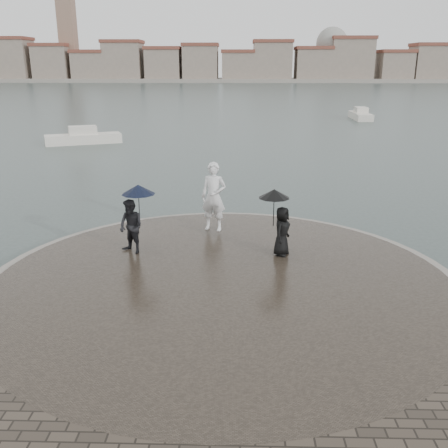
{
  "coord_description": "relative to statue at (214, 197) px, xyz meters",
  "views": [
    {
      "loc": [
        0.38,
        -8.41,
        5.7
      ],
      "look_at": [
        0.0,
        4.8,
        1.45
      ],
      "focal_mm": 40.0,
      "sensor_mm": 36.0,
      "label": 1
    }
  ],
  "objects": [
    {
      "name": "far_skyline",
      "position": [
        -5.87,
        153.13,
        4.1
      ],
      "size": [
        260.0,
        20.0,
        37.0
      ],
      "color": "gray",
      "rests_on": "ground"
    },
    {
      "name": "kerb_ring",
      "position": [
        0.42,
        -4.07,
        -1.35
      ],
      "size": [
        12.5,
        12.5,
        0.32
      ],
      "primitive_type": "cylinder",
      "color": "gray",
      "rests_on": "ground"
    },
    {
      "name": "visitor_left",
      "position": [
        -2.25,
        -2.18,
        -0.06
      ],
      "size": [
        1.23,
        1.06,
        2.04
      ],
      "color": "black",
      "rests_on": "quay_tip"
    },
    {
      "name": "visitor_right",
      "position": [
        2.01,
        -2.24,
        -0.08
      ],
      "size": [
        1.06,
        0.97,
        1.95
      ],
      "color": "black",
      "rests_on": "quay_tip"
    },
    {
      "name": "ground",
      "position": [
        0.42,
        -7.57,
        -1.51
      ],
      "size": [
        400.0,
        400.0,
        0.0
      ],
      "primitive_type": "plane",
      "color": "#2B3835",
      "rests_on": "ground"
    },
    {
      "name": "boats",
      "position": [
        8.9,
        29.23,
        -1.13
      ],
      "size": [
        39.69,
        22.48,
        1.5
      ],
      "color": "silver",
      "rests_on": "ground"
    },
    {
      "name": "quay_tip",
      "position": [
        0.42,
        -4.07,
        -1.33
      ],
      "size": [
        11.9,
        11.9,
        0.36
      ],
      "primitive_type": "cylinder",
      "color": "#2D261E",
      "rests_on": "ground"
    },
    {
      "name": "statue",
      "position": [
        0.0,
        0.0,
        0.0
      ],
      "size": [
        0.94,
        0.73,
        2.29
      ],
      "primitive_type": "imported",
      "rotation": [
        0.0,
        0.0,
        -0.24
      ],
      "color": "white",
      "rests_on": "quay_tip"
    }
  ]
}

